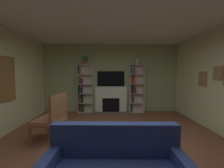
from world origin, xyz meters
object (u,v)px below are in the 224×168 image
(tv, at_px, (111,79))
(vase_with_flowers, at_px, (137,61))
(armchair, at_px, (53,117))
(coffee_table, at_px, (113,144))
(bookshelf_right, at_px, (135,88))
(fireplace, at_px, (111,99))
(potted_plant, at_px, (85,59))
(bookshelf_left, at_px, (84,90))

(tv, height_order, vase_with_flowers, vase_with_flowers)
(armchair, distance_m, coffee_table, 1.67)
(bookshelf_right, height_order, coffee_table, bookshelf_right)
(coffee_table, bearing_deg, bookshelf_right, 74.05)
(fireplace, distance_m, armchair, 2.95)
(bookshelf_right, distance_m, coffee_table, 3.70)
(fireplace, bearing_deg, potted_plant, -177.32)
(bookshelf_left, bearing_deg, potted_plant, -39.10)
(tv, height_order, bookshelf_right, bookshelf_right)
(bookshelf_left, relative_size, coffee_table, 2.63)
(potted_plant, bearing_deg, bookshelf_left, 140.90)
(potted_plant, height_order, vase_with_flowers, vase_with_flowers)
(tv, xyz_separation_m, coffee_table, (-0.02, -3.58, -1.01))
(fireplace, distance_m, coffee_table, 3.52)
(bookshelf_left, bearing_deg, fireplace, -0.23)
(bookshelf_right, xyz_separation_m, coffee_table, (-1.00, -3.51, -0.62))
(fireplace, height_order, bookshelf_right, bookshelf_right)
(fireplace, distance_m, bookshelf_right, 1.07)
(bookshelf_left, relative_size, vase_with_flowers, 4.24)
(bookshelf_left, bearing_deg, tv, 3.39)
(bookshelf_left, xyz_separation_m, coffee_table, (1.10, -3.52, -0.55))
(bookshelf_right, xyz_separation_m, potted_plant, (-2.03, -0.04, 1.19))
(bookshelf_left, distance_m, coffee_table, 3.73)
(armchair, height_order, coffee_table, armchair)
(armchair, bearing_deg, tv, 62.24)
(vase_with_flowers, bearing_deg, fireplace, 177.33)
(bookshelf_left, distance_m, vase_with_flowers, 2.47)
(tv, xyz_separation_m, bookshelf_left, (-1.12, -0.07, -0.46))
(bookshelf_right, xyz_separation_m, vase_with_flowers, (0.07, -0.04, 1.12))
(bookshelf_right, bearing_deg, coffee_table, -105.95)
(tv, relative_size, bookshelf_left, 0.57)
(vase_with_flowers, bearing_deg, bookshelf_right, 149.49)
(armchair, bearing_deg, potted_plant, 82.15)
(fireplace, xyz_separation_m, potted_plant, (-1.05, -0.05, 1.61))
(tv, height_order, bookshelf_left, bookshelf_left)
(tv, bearing_deg, armchair, -117.76)
(tv, distance_m, bookshelf_left, 1.21)
(bookshelf_left, relative_size, potted_plant, 5.35)
(bookshelf_left, distance_m, bookshelf_right, 2.10)
(bookshelf_right, bearing_deg, potted_plant, -178.79)
(tv, height_order, potted_plant, potted_plant)
(potted_plant, relative_size, vase_with_flowers, 0.79)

